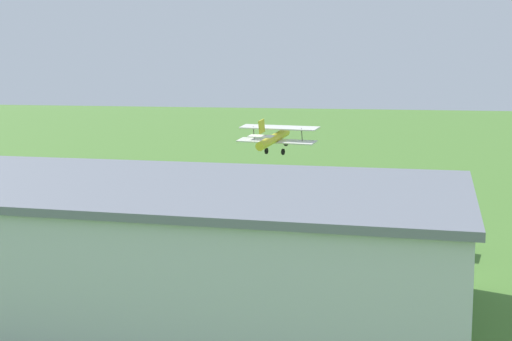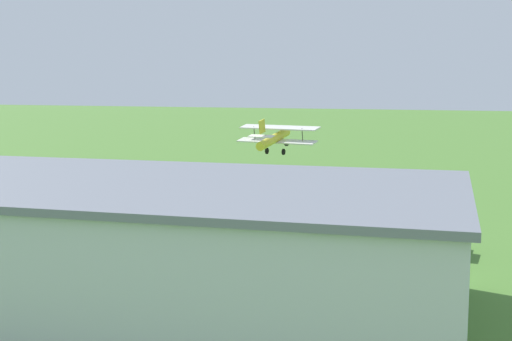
% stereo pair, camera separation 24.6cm
% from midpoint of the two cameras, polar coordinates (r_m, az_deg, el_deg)
% --- Properties ---
extents(ground_plane, '(400.00, 400.00, 0.00)m').
position_cam_midpoint_polar(ground_plane, '(76.37, 3.12, -1.31)').
color(ground_plane, '#47752D').
extents(hangar, '(31.42, 17.43, 6.52)m').
position_cam_midpoint_polar(hangar, '(36.05, -8.30, -5.95)').
color(hangar, silver).
rests_on(hangar, ground_plane).
extents(biplane, '(8.86, 6.99, 3.77)m').
position_cam_midpoint_polar(biplane, '(71.81, 1.66, 2.70)').
color(biplane, yellow).
extents(car_green, '(2.21, 4.62, 1.58)m').
position_cam_midpoint_polar(car_green, '(48.60, 14.68, -5.59)').
color(car_green, '#1E6B38').
rests_on(car_green, ground_plane).
extents(car_orange, '(2.12, 4.55, 1.68)m').
position_cam_midpoint_polar(car_orange, '(54.33, -15.31, -4.20)').
color(car_orange, orange).
rests_on(car_orange, ground_plane).
extents(car_red, '(2.16, 4.69, 1.74)m').
position_cam_midpoint_polar(car_red, '(58.90, -19.55, -3.46)').
color(car_red, red).
rests_on(car_red, ground_plane).
extents(person_near_hangar_door, '(0.44, 0.44, 1.60)m').
position_cam_midpoint_polar(person_near_hangar_door, '(60.75, -12.61, -2.98)').
color(person_near_hangar_door, beige).
rests_on(person_near_hangar_door, ground_plane).
extents(person_walking_on_apron, '(0.40, 0.40, 1.74)m').
position_cam_midpoint_polar(person_walking_on_apron, '(61.51, -13.29, -2.80)').
color(person_walking_on_apron, '#B23333').
rests_on(person_walking_on_apron, ground_plane).
extents(person_at_fence_line, '(0.51, 0.51, 1.75)m').
position_cam_midpoint_polar(person_at_fence_line, '(54.36, 0.74, -3.93)').
color(person_at_fence_line, orange).
rests_on(person_at_fence_line, ground_plane).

